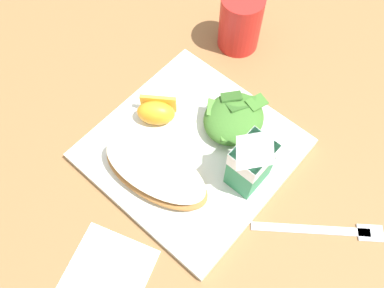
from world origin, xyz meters
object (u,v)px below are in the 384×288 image
at_px(cheesy_pizza_bread, 156,173).
at_px(milk_carton, 252,160).
at_px(orange_wedge_front, 157,111).
at_px(paper_napkin, 107,274).
at_px(green_salad_pile, 234,118).
at_px(drinking_red_cup, 240,22).
at_px(white_plate, 192,149).
at_px(metal_fork, 328,230).

distance_m(cheesy_pizza_bread, milk_carton, 0.14).
relative_size(orange_wedge_front, paper_napkin, 0.63).
bearing_deg(green_salad_pile, orange_wedge_front, -55.12).
height_order(paper_napkin, drinking_red_cup, drinking_red_cup).
xyz_separation_m(cheesy_pizza_bread, paper_napkin, (0.14, 0.04, -0.03)).
height_order(white_plate, drinking_red_cup, drinking_red_cup).
xyz_separation_m(green_salad_pile, orange_wedge_front, (0.07, -0.10, -0.00)).
height_order(milk_carton, orange_wedge_front, milk_carton).
relative_size(cheesy_pizza_bread, green_salad_pile, 1.71).
bearing_deg(paper_napkin, drinking_red_cup, -164.42).
distance_m(green_salad_pile, drinking_red_cup, 0.19).
relative_size(white_plate, milk_carton, 2.55).
bearing_deg(metal_fork, paper_napkin, -37.80).
bearing_deg(metal_fork, white_plate, -81.80).
height_order(white_plate, cheesy_pizza_bread, cheesy_pizza_bread).
distance_m(milk_carton, orange_wedge_front, 0.18).
bearing_deg(cheesy_pizza_bread, orange_wedge_front, -137.51).
bearing_deg(green_salad_pile, white_plate, -16.95).
bearing_deg(orange_wedge_front, milk_carton, 93.76).
distance_m(milk_carton, metal_fork, 0.15).
relative_size(white_plate, green_salad_pile, 2.64).
relative_size(green_salad_pile, orange_wedge_front, 1.52).
bearing_deg(orange_wedge_front, metal_fork, 95.43).
bearing_deg(paper_napkin, green_salad_pile, -177.14).
distance_m(white_plate, metal_fork, 0.23).
relative_size(orange_wedge_front, drinking_red_cup, 0.67).
distance_m(white_plate, orange_wedge_front, 0.08).
xyz_separation_m(milk_carton, paper_napkin, (0.23, -0.06, -0.07)).
height_order(white_plate, paper_napkin, white_plate).
height_order(cheesy_pizza_bread, green_salad_pile, green_salad_pile).
distance_m(green_salad_pile, paper_napkin, 0.29).
bearing_deg(green_salad_pile, drinking_red_cup, -144.53).
relative_size(white_plate, cheesy_pizza_bread, 1.55).
bearing_deg(paper_napkin, white_plate, -170.38).
relative_size(cheesy_pizza_bread, drinking_red_cup, 1.74).
bearing_deg(milk_carton, paper_napkin, -14.07).
bearing_deg(cheesy_pizza_bread, milk_carton, 131.50).
bearing_deg(paper_napkin, cheesy_pizza_bread, -163.58).
xyz_separation_m(green_salad_pile, milk_carton, (0.06, 0.07, 0.04)).
height_order(orange_wedge_front, paper_napkin, orange_wedge_front).
bearing_deg(milk_carton, white_plate, -80.82).
height_order(cheesy_pizza_bread, metal_fork, cheesy_pizza_bread).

